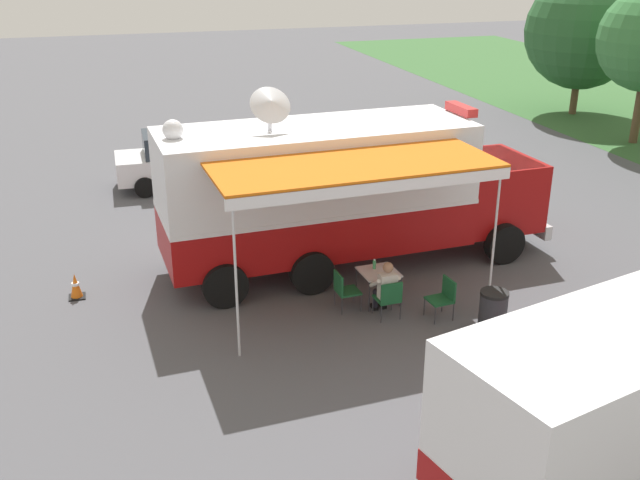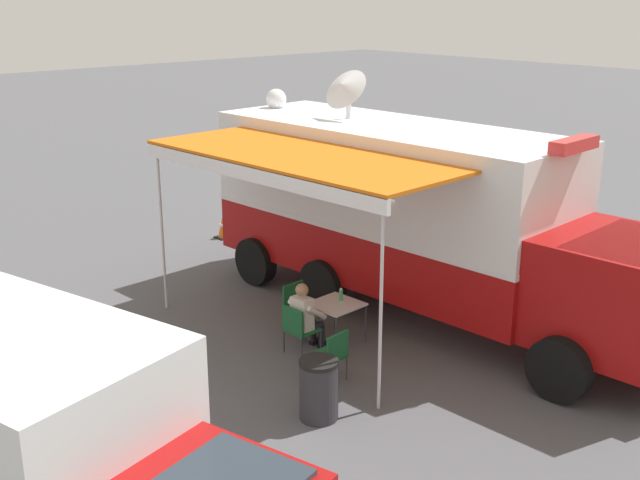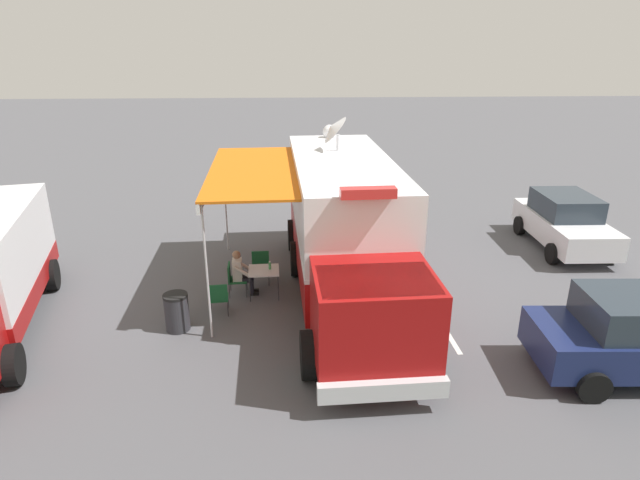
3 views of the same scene
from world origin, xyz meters
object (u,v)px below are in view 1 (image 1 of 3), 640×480
at_px(seated_responder, 385,287).
at_px(trash_bin, 493,312).
at_px(command_truck, 346,189).
at_px(folding_table, 379,274).
at_px(folding_chair_beside_table, 344,288).
at_px(car_behind_truck, 406,157).
at_px(traffic_cone, 76,286).
at_px(water_bottle, 374,264).
at_px(folding_chair_at_table, 389,297).
at_px(folding_chair_spare_by_truck, 444,295).
at_px(car_far_corner, 182,159).

height_order(seated_responder, trash_bin, seated_responder).
xyz_separation_m(command_truck, folding_table, (2.12, 0.03, -1.27)).
xyz_separation_m(command_truck, trash_bin, (4.07, 1.74, -1.49)).
bearing_deg(folding_chair_beside_table, car_behind_truck, 148.60).
bearing_deg(car_behind_truck, traffic_cone, -61.66).
bearing_deg(seated_responder, trash_bin, 53.35).
xyz_separation_m(command_truck, traffic_cone, (-0.02, -6.32, -1.66)).
bearing_deg(car_behind_truck, seated_responder, -25.81).
relative_size(water_bottle, trash_bin, 0.25).
bearing_deg(folding_chair_at_table, trash_bin, 57.31).
distance_m(folding_chair_spare_by_truck, seated_responder, 1.23).
bearing_deg(traffic_cone, seated_responder, 66.26).
bearing_deg(traffic_cone, water_bottle, 72.56).
relative_size(folding_chair_spare_by_truck, traffic_cone, 1.50).
height_order(folding_chair_at_table, folding_chair_spare_by_truck, same).
relative_size(folding_table, folding_chair_beside_table, 0.96).
distance_m(seated_responder, traffic_cone, 6.86).
bearing_deg(car_behind_truck, folding_table, -27.06).
bearing_deg(command_truck, car_behind_truck, 144.57).
relative_size(folding_chair_spare_by_truck, car_behind_truck, 0.20).
bearing_deg(folding_table, folding_chair_spare_by_truck, 44.31).
bearing_deg(seated_responder, folding_chair_spare_by_truck, 67.90).
height_order(command_truck, water_bottle, command_truck).
bearing_deg(command_truck, folding_table, 0.89).
distance_m(water_bottle, traffic_cone, 6.64).
bearing_deg(folding_chair_beside_table, water_bottle, 110.55).
relative_size(folding_table, traffic_cone, 1.44).
distance_m(seated_responder, car_behind_truck, 9.22).
bearing_deg(water_bottle, seated_responder, -3.08).
distance_m(command_truck, trash_bin, 4.67).
height_order(command_truck, seated_responder, command_truck).
bearing_deg(folding_table, trash_bin, 41.28).
bearing_deg(water_bottle, folding_chair_spare_by_truck, 41.42).
xyz_separation_m(command_truck, folding_chair_beside_table, (2.26, -0.82, -1.43)).
bearing_deg(car_behind_truck, folding_chair_spare_by_truck, -18.22).
bearing_deg(traffic_cone, command_truck, 89.79).
xyz_separation_m(folding_chair_spare_by_truck, car_behind_truck, (-8.76, 2.88, 0.37)).
bearing_deg(traffic_cone, folding_chair_at_table, 64.86).
bearing_deg(water_bottle, car_far_corner, -162.26).
bearing_deg(command_truck, seated_responder, -1.11).
bearing_deg(folding_chair_spare_by_truck, car_behind_truck, 161.78).
height_order(folding_chair_at_table, trash_bin, trash_bin).
bearing_deg(trash_bin, car_far_corner, -157.54).
relative_size(water_bottle, folding_chair_at_table, 0.26).
distance_m(command_truck, water_bottle, 2.25).
bearing_deg(seated_responder, folding_table, 172.02).
distance_m(folding_chair_at_table, seated_responder, 0.23).
bearing_deg(command_truck, traffic_cone, -90.21).
xyz_separation_m(folding_table, folding_chair_at_table, (0.80, -0.08, -0.16)).
bearing_deg(car_far_corner, car_behind_truck, 74.94).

